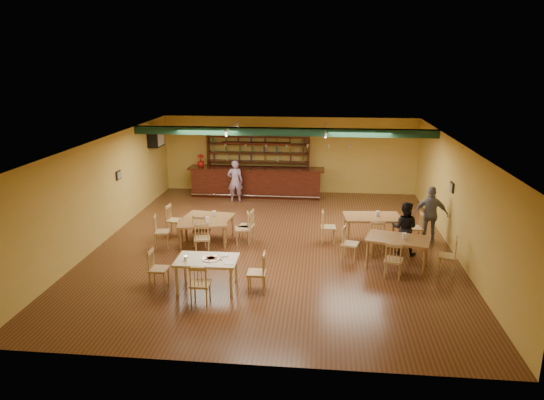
# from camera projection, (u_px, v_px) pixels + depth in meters

# --- Properties ---
(floor) EXTENTS (12.00, 12.00, 0.00)m
(floor) POSITION_uv_depth(u_px,v_px,m) (275.00, 244.00, 14.56)
(floor) COLOR #542818
(floor) RESTS_ON ground
(ceiling_beam) EXTENTS (10.00, 0.30, 0.25)m
(ceiling_beam) POSITION_uv_depth(u_px,v_px,m) (283.00, 132.00, 16.46)
(ceiling_beam) COLOR #10321F
(ceiling_beam) RESTS_ON ceiling
(track_rail_left) EXTENTS (0.05, 2.50, 0.05)m
(track_rail_left) POSITION_uv_depth(u_px,v_px,m) (232.00, 127.00, 17.19)
(track_rail_left) COLOR silver
(track_rail_left) RESTS_ON ceiling
(track_rail_right) EXTENTS (0.05, 2.50, 0.05)m
(track_rail_right) POSITION_uv_depth(u_px,v_px,m) (326.00, 128.00, 16.88)
(track_rail_right) COLOR silver
(track_rail_right) RESTS_ON ceiling
(ac_unit) EXTENTS (0.34, 0.70, 0.48)m
(ac_unit) POSITION_uv_depth(u_px,v_px,m) (156.00, 139.00, 18.41)
(ac_unit) COLOR silver
(ac_unit) RESTS_ON wall_left
(picture_left) EXTENTS (0.04, 0.34, 0.28)m
(picture_left) POSITION_uv_depth(u_px,v_px,m) (119.00, 175.00, 15.55)
(picture_left) COLOR black
(picture_left) RESTS_ON wall_left
(picture_right) EXTENTS (0.04, 0.34, 0.28)m
(picture_right) POSITION_uv_depth(u_px,v_px,m) (452.00, 187.00, 14.09)
(picture_right) COLOR black
(picture_right) RESTS_ON wall_right
(bar_counter) EXTENTS (5.25, 0.85, 1.13)m
(bar_counter) POSITION_uv_depth(u_px,v_px,m) (256.00, 182.00, 19.46)
(bar_counter) COLOR black
(bar_counter) RESTS_ON ground
(back_bar_hutch) EXTENTS (4.06, 0.40, 2.28)m
(back_bar_hutch) POSITION_uv_depth(u_px,v_px,m) (258.00, 164.00, 19.91)
(back_bar_hutch) COLOR black
(back_bar_hutch) RESTS_ON ground
(poinsettia) EXTENTS (0.35, 0.35, 0.48)m
(poinsettia) POSITION_uv_depth(u_px,v_px,m) (201.00, 161.00, 19.45)
(poinsettia) COLOR #B21410
(poinsettia) RESTS_ON bar_counter
(dining_table_a) EXTENTS (1.48, 1.00, 0.69)m
(dining_table_a) POSITION_uv_depth(u_px,v_px,m) (210.00, 226.00, 14.98)
(dining_table_a) COLOR olive
(dining_table_a) RESTS_ON ground
(dining_table_b) EXTENTS (1.68, 1.09, 0.80)m
(dining_table_b) POSITION_uv_depth(u_px,v_px,m) (371.00, 229.00, 14.58)
(dining_table_b) COLOR olive
(dining_table_b) RESTS_ON ground
(dining_table_c) EXTENTS (1.54, 1.12, 0.70)m
(dining_table_c) POSITION_uv_depth(u_px,v_px,m) (203.00, 234.00, 14.37)
(dining_table_c) COLOR olive
(dining_table_c) RESTS_ON ground
(dining_table_d) EXTENTS (1.74, 1.30, 0.78)m
(dining_table_d) POSITION_uv_depth(u_px,v_px,m) (397.00, 252.00, 12.89)
(dining_table_d) COLOR olive
(dining_table_d) RESTS_ON ground
(near_table) EXTENTS (1.42, 0.92, 0.75)m
(near_table) POSITION_uv_depth(u_px,v_px,m) (207.00, 274.00, 11.61)
(near_table) COLOR beige
(near_table) RESTS_ON ground
(pizza_tray) EXTENTS (0.43, 0.43, 0.01)m
(pizza_tray) POSITION_uv_depth(u_px,v_px,m) (211.00, 259.00, 11.49)
(pizza_tray) COLOR silver
(pizza_tray) RESTS_ON near_table
(parmesan_shaker) EXTENTS (0.07, 0.07, 0.11)m
(parmesan_shaker) POSITION_uv_depth(u_px,v_px,m) (186.00, 258.00, 11.39)
(parmesan_shaker) COLOR #EAE5C6
(parmesan_shaker) RESTS_ON near_table
(napkin_stack) EXTENTS (0.25, 0.23, 0.03)m
(napkin_stack) POSITION_uv_depth(u_px,v_px,m) (223.00, 256.00, 11.66)
(napkin_stack) COLOR white
(napkin_stack) RESTS_ON near_table
(pizza_server) EXTENTS (0.28, 0.30, 0.00)m
(pizza_server) POSITION_uv_depth(u_px,v_px,m) (218.00, 258.00, 11.52)
(pizza_server) COLOR silver
(pizza_server) RESTS_ON pizza_tray
(side_plate) EXTENTS (0.22, 0.22, 0.01)m
(side_plate) POSITION_uv_depth(u_px,v_px,m) (229.00, 263.00, 11.26)
(side_plate) COLOR white
(side_plate) RESTS_ON near_table
(patron_bar) EXTENTS (0.62, 0.46, 1.58)m
(patron_bar) POSITION_uv_depth(u_px,v_px,m) (235.00, 181.00, 18.68)
(patron_bar) COLOR #7D4698
(patron_bar) RESTS_ON ground
(patron_right_a) EXTENTS (0.85, 0.74, 1.48)m
(patron_right_a) POSITION_uv_depth(u_px,v_px,m) (404.00, 228.00, 13.64)
(patron_right_a) COLOR black
(patron_right_a) RESTS_ON ground
(patron_right_b) EXTENTS (1.02, 0.55, 1.65)m
(patron_right_b) POSITION_uv_depth(u_px,v_px,m) (431.00, 214.00, 14.57)
(patron_right_b) COLOR slate
(patron_right_b) RESTS_ON ground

